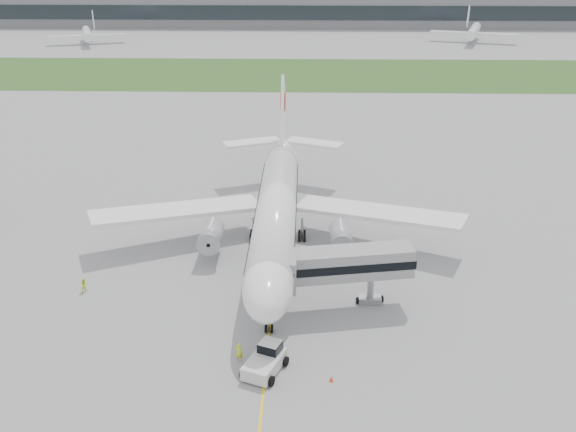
{
  "coord_description": "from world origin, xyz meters",
  "views": [
    {
      "loc": [
        3.44,
        -69.96,
        36.85
      ],
      "look_at": [
        1.48,
        2.0,
        5.53
      ],
      "focal_mm": 40.0,
      "sensor_mm": 36.0,
      "label": 1
    }
  ],
  "objects_px": {
    "jet_bridge": "(336,265)",
    "ground_crew_near": "(239,352)",
    "airliner": "(277,206)",
    "pushback_tug": "(266,359)"
  },
  "relations": [
    {
      "from": "jet_bridge",
      "to": "ground_crew_near",
      "type": "bearing_deg",
      "value": -144.84
    },
    {
      "from": "pushback_tug",
      "to": "jet_bridge",
      "type": "height_order",
      "value": "jet_bridge"
    },
    {
      "from": "jet_bridge",
      "to": "ground_crew_near",
      "type": "xyz_separation_m",
      "value": [
        -9.47,
        -9.57,
        -4.3
      ]
    },
    {
      "from": "pushback_tug",
      "to": "ground_crew_near",
      "type": "height_order",
      "value": "pushback_tug"
    },
    {
      "from": "airliner",
      "to": "ground_crew_near",
      "type": "distance_m",
      "value": 25.27
    },
    {
      "from": "jet_bridge",
      "to": "ground_crew_near",
      "type": "height_order",
      "value": "jet_bridge"
    },
    {
      "from": "pushback_tug",
      "to": "ground_crew_near",
      "type": "xyz_separation_m",
      "value": [
        -2.64,
        1.27,
        -0.14
      ]
    },
    {
      "from": "pushback_tug",
      "to": "jet_bridge",
      "type": "distance_m",
      "value": 13.46
    },
    {
      "from": "airliner",
      "to": "ground_crew_near",
      "type": "xyz_separation_m",
      "value": [
        -2.56,
        -24.7,
        -4.69
      ]
    },
    {
      "from": "jet_bridge",
      "to": "ground_crew_near",
      "type": "relative_size",
      "value": 7.85
    }
  ]
}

